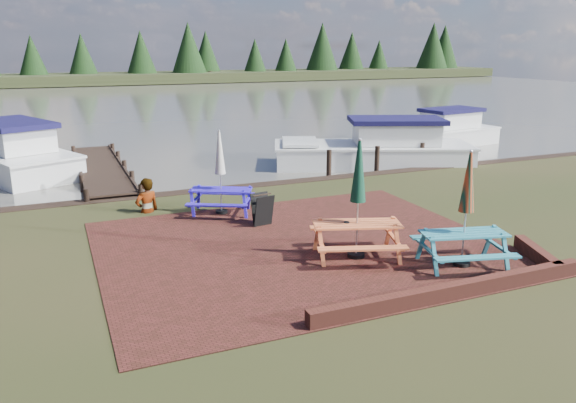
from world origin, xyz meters
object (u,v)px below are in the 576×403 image
Objects in this scene: picnic_table_red at (357,218)px; chalkboard at (262,210)px; picnic_table_teal at (465,227)px; boat_jetty at (8,155)px; boat_near at (377,151)px; jetty at (101,168)px; person at (145,179)px; boat_far at (441,134)px; picnic_table_blue at (221,185)px.

chalkboard is (-1.10, 2.93, -0.49)m from picnic_table_red.
picnic_table_red is at bearing 159.29° from picnic_table_teal.
boat_jetty is 0.98× the size of boat_near.
chalkboard is at bearing 129.38° from picnic_table_red.
chalkboard is at bearing -69.02° from jetty.
chalkboard is at bearing 152.18° from boat_near.
boat_jetty is at bearing 138.02° from picnic_table_red.
person reaches higher than boat_near.
boat_jetty reaches higher than chalkboard.
picnic_table_red is 15.39m from boat_jetty.
jetty is at bearing -102.57° from person.
picnic_table_teal is at bearing -64.11° from jetty.
boat_jetty is 14.24m from boat_near.
picnic_table_teal is at bearing -65.01° from chalkboard.
boat_jetty is 18.99m from boat_far.
picnic_table_red is 3.16m from chalkboard.
picnic_table_blue is 0.25× the size of jetty.
picnic_table_red reaches higher than chalkboard.
person is (-5.45, 6.61, 0.10)m from picnic_table_teal.
boat_near reaches higher than jetty.
picnic_table_blue is 2.10m from person.
boat_far is (12.52, 8.97, -0.05)m from chalkboard.
picnic_table_teal is 1.28× the size of person.
picnic_table_red reaches higher than boat_near.
picnic_table_red is 1.37× the size of person.
picnic_table_teal is 0.30× the size of boat_jetty.
boat_jetty is (-5.74, 9.05, -0.34)m from picnic_table_blue.
person reaches higher than jetty.
picnic_table_blue is at bearing 111.18° from boat_far.
person is at bearing 105.09° from boat_far.
picnic_table_teal is at bearing -29.83° from picnic_table_blue.
person is at bearing -83.50° from jetty.
boat_near is at bearing 58.69° from picnic_table_blue.
boat_jetty is at bearing 146.86° from jetty.
boat_far is at bearing 1.98° from jetty.
boat_near is (6.04, 9.03, -0.48)m from picnic_table_red.
picnic_table_blue is 1.65m from chalkboard.
person is at bearing 143.22° from picnic_table_red.
boat_jetty is (-6.41, 10.50, 0.04)m from chalkboard.
picnic_table_blue is (-3.58, 5.67, -0.05)m from picnic_table_teal.
jetty is (-6.14, 12.65, -0.74)m from picnic_table_teal.
picnic_table_red reaches higher than picnic_table_blue.
picnic_table_blue reaches higher than person.
picnic_table_blue is (-1.77, 4.38, -0.11)m from picnic_table_red.
picnic_table_red is at bearing -40.07° from picnic_table_blue.
picnic_table_teal reaches higher than boat_near.
picnic_table_blue is at bearing -81.35° from boat_jetty.
jetty is at bearing 129.70° from picnic_table_red.
boat_jetty is at bearing 137.13° from picnic_table_teal.
boat_near reaches higher than boat_far.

